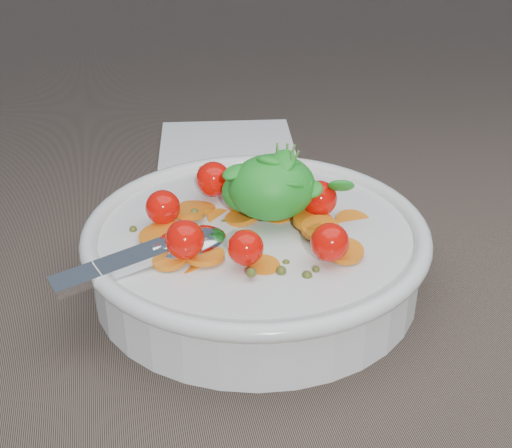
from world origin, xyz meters
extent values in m
plane|color=brown|center=(0.00, 0.00, 0.00)|extent=(6.00, 6.00, 0.00)
cylinder|color=silver|center=(-0.01, -0.03, 0.02)|extent=(0.24, 0.24, 0.05)
torus|color=silver|center=(-0.01, -0.03, 0.05)|extent=(0.25, 0.25, 0.01)
cylinder|color=silver|center=(-0.01, -0.03, 0.00)|extent=(0.12, 0.12, 0.01)
cylinder|color=brown|center=(-0.01, -0.03, 0.02)|extent=(0.21, 0.21, 0.03)
cylinder|color=orange|center=(-0.02, 0.06, 0.05)|extent=(0.04, 0.04, 0.01)
cylinder|color=orange|center=(0.01, -0.01, 0.05)|extent=(0.03, 0.03, 0.01)
cylinder|color=orange|center=(-0.08, -0.02, 0.04)|extent=(0.04, 0.04, 0.01)
cylinder|color=orange|center=(-0.06, -0.06, 0.04)|extent=(0.04, 0.04, 0.01)
cylinder|color=orange|center=(-0.02, 0.06, 0.05)|extent=(0.03, 0.03, 0.01)
cylinder|color=orange|center=(-0.05, -0.02, 0.04)|extent=(0.03, 0.03, 0.01)
cylinder|color=orange|center=(0.05, -0.08, 0.05)|extent=(0.03, 0.03, 0.01)
cylinder|color=orange|center=(-0.05, -0.06, 0.05)|extent=(0.04, 0.04, 0.01)
cylinder|color=orange|center=(-0.01, -0.01, 0.05)|extent=(0.04, 0.04, 0.01)
cylinder|color=orange|center=(0.00, 0.01, 0.05)|extent=(0.04, 0.04, 0.01)
cylinder|color=orange|center=(-0.06, -0.02, 0.05)|extent=(0.03, 0.03, 0.01)
cylinder|color=orange|center=(-0.07, -0.06, 0.05)|extent=(0.03, 0.03, 0.01)
cylinder|color=orange|center=(-0.04, 0.01, 0.05)|extent=(0.04, 0.03, 0.01)
cylinder|color=orange|center=(0.04, -0.05, 0.05)|extent=(0.04, 0.04, 0.01)
cylinder|color=orange|center=(-0.01, -0.08, 0.05)|extent=(0.02, 0.02, 0.01)
cylinder|color=orange|center=(-0.07, -0.03, 0.05)|extent=(0.04, 0.04, 0.01)
cylinder|color=orange|center=(0.04, 0.04, 0.05)|extent=(0.03, 0.03, 0.01)
cylinder|color=orange|center=(0.03, -0.04, 0.05)|extent=(0.04, 0.04, 0.01)
cylinder|color=orange|center=(-0.03, 0.00, 0.04)|extent=(0.03, 0.03, 0.01)
cylinder|color=orange|center=(0.07, -0.03, 0.04)|extent=(0.04, 0.04, 0.01)
cylinder|color=orange|center=(-0.05, 0.00, 0.05)|extent=(0.03, 0.03, 0.01)
cylinder|color=orange|center=(0.04, -0.06, 0.05)|extent=(0.04, 0.04, 0.01)
sphere|color=#49521B|center=(0.01, 0.06, 0.05)|extent=(0.00, 0.00, 0.00)
sphere|color=#49521B|center=(-0.03, -0.01, 0.04)|extent=(0.00, 0.00, 0.00)
sphere|color=#49521B|center=(0.00, 0.00, 0.05)|extent=(0.00, 0.00, 0.00)
sphere|color=#49521B|center=(-0.02, -0.09, 0.05)|extent=(0.01, 0.01, 0.01)
sphere|color=#49521B|center=(0.01, -0.09, 0.05)|extent=(0.01, 0.01, 0.01)
sphere|color=#49521B|center=(0.02, -0.09, 0.05)|extent=(0.01, 0.01, 0.01)
sphere|color=#49521B|center=(0.00, -0.09, 0.05)|extent=(0.01, 0.01, 0.01)
sphere|color=#49521B|center=(-0.05, 0.00, 0.05)|extent=(0.01, 0.01, 0.01)
sphere|color=#49521B|center=(-0.01, 0.04, 0.05)|extent=(0.01, 0.01, 0.01)
sphere|color=#49521B|center=(0.00, 0.06, 0.04)|extent=(0.01, 0.01, 0.01)
sphere|color=#49521B|center=(-0.08, -0.03, 0.05)|extent=(0.01, 0.01, 0.01)
sphere|color=#49521B|center=(-0.09, -0.01, 0.05)|extent=(0.01, 0.01, 0.01)
sphere|color=#49521B|center=(0.01, -0.07, 0.04)|extent=(0.01, 0.01, 0.01)
sphere|color=red|center=(0.04, -0.02, 0.06)|extent=(0.03, 0.03, 0.03)
sphere|color=red|center=(0.03, 0.00, 0.06)|extent=(0.03, 0.03, 0.03)
sphere|color=red|center=(-0.03, 0.03, 0.06)|extent=(0.03, 0.03, 0.03)
sphere|color=red|center=(-0.07, -0.01, 0.06)|extent=(0.03, 0.03, 0.03)
sphere|color=red|center=(-0.06, -0.06, 0.06)|extent=(0.03, 0.03, 0.03)
sphere|color=red|center=(-0.02, -0.08, 0.06)|extent=(0.02, 0.02, 0.02)
sphere|color=red|center=(0.03, -0.08, 0.06)|extent=(0.03, 0.03, 0.03)
ellipsoid|color=green|center=(0.01, -0.02, 0.07)|extent=(0.06, 0.05, 0.05)
ellipsoid|color=green|center=(-0.01, -0.01, 0.07)|extent=(0.04, 0.04, 0.03)
ellipsoid|color=green|center=(0.01, -0.02, 0.09)|extent=(0.03, 0.03, 0.02)
ellipsoid|color=green|center=(0.02, -0.03, 0.08)|extent=(0.03, 0.03, 0.02)
ellipsoid|color=green|center=(0.01, -0.02, 0.08)|extent=(0.02, 0.02, 0.02)
ellipsoid|color=green|center=(0.02, -0.02, 0.08)|extent=(0.02, 0.02, 0.02)
ellipsoid|color=green|center=(0.02, -0.02, 0.08)|extent=(0.03, 0.03, 0.03)
ellipsoid|color=green|center=(0.02, -0.02, 0.08)|extent=(0.03, 0.03, 0.03)
ellipsoid|color=green|center=(0.01, -0.02, 0.09)|extent=(0.03, 0.02, 0.01)
ellipsoid|color=green|center=(0.01, -0.02, 0.08)|extent=(0.02, 0.02, 0.02)
ellipsoid|color=green|center=(0.01, -0.02, 0.09)|extent=(0.03, 0.03, 0.02)
ellipsoid|color=green|center=(0.02, -0.02, 0.09)|extent=(0.02, 0.02, 0.01)
ellipsoid|color=green|center=(0.01, -0.02, 0.09)|extent=(0.02, 0.02, 0.01)
ellipsoid|color=green|center=(0.03, -0.03, 0.08)|extent=(0.02, 0.02, 0.02)
ellipsoid|color=green|center=(0.02, -0.02, 0.09)|extent=(0.02, 0.02, 0.02)
ellipsoid|color=green|center=(0.01, -0.03, 0.09)|extent=(0.02, 0.02, 0.01)
ellipsoid|color=green|center=(0.02, -0.04, 0.08)|extent=(0.03, 0.03, 0.02)
ellipsoid|color=green|center=(0.00, -0.03, 0.08)|extent=(0.02, 0.02, 0.01)
ellipsoid|color=green|center=(0.03, -0.03, 0.07)|extent=(0.02, 0.02, 0.01)
ellipsoid|color=green|center=(-0.02, -0.02, 0.09)|extent=(0.02, 0.02, 0.01)
ellipsoid|color=green|center=(0.06, -0.03, 0.08)|extent=(0.03, 0.02, 0.02)
cylinder|color=#4C8C33|center=(0.01, -0.01, 0.09)|extent=(0.00, 0.00, 0.04)
cylinder|color=#4C8C33|center=(0.01, -0.02, 0.09)|extent=(0.01, 0.01, 0.04)
cylinder|color=#4C8C33|center=(0.02, -0.03, 0.09)|extent=(0.00, 0.00, 0.04)
cylinder|color=#4C8C33|center=(0.02, -0.02, 0.09)|extent=(0.00, 0.00, 0.04)
cylinder|color=#4C8C33|center=(0.02, -0.02, 0.09)|extent=(0.01, 0.00, 0.04)
cylinder|color=#4C8C33|center=(0.02, -0.02, 0.09)|extent=(0.01, 0.01, 0.04)
ellipsoid|color=silver|center=(-0.06, -0.05, 0.05)|extent=(0.06, 0.05, 0.02)
cube|color=silver|center=(-0.10, -0.06, 0.05)|extent=(0.11, 0.05, 0.02)
cylinder|color=silver|center=(-0.07, -0.05, 0.05)|extent=(0.02, 0.01, 0.01)
cube|color=white|center=(0.02, 0.23, 0.00)|extent=(0.16, 0.14, 0.01)
camera|label=1|loc=(-0.10, -0.46, 0.30)|focal=50.00mm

